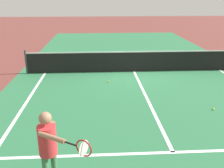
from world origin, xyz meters
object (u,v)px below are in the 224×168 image
tennis_ball_mid_court (214,109)px  tennis_ball_near_net (109,82)px  net (134,61)px  player_near (49,144)px

tennis_ball_mid_court → tennis_ball_near_net: size_ratio=1.00×
net → player_near: (-2.56, -7.43, 0.49)m
tennis_ball_mid_court → net: bearing=114.2°
player_near → net: bearing=71.0°
net → tennis_ball_near_net: bearing=-130.8°
net → tennis_ball_mid_court: (1.91, -4.26, -0.46)m
player_near → tennis_ball_mid_court: player_near is taller
net → player_near: player_near is taller
tennis_ball_near_net → net: bearing=49.2°
player_near → tennis_ball_near_net: 6.18m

